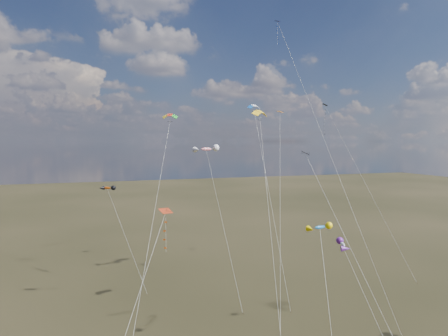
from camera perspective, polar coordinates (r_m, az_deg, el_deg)
name	(u,v)px	position (r m, az deg, el deg)	size (l,w,h in m)	color
diamond_black_high	(329,127)	(77.38, 14.80, 5.63)	(7.53, 17.02, 29.74)	black
diamond_navy_tall	(287,54)	(69.83, 8.92, 15.77)	(2.14, 30.10, 43.55)	#0D0C4E
diamond_black_mid	(337,220)	(40.55, 15.87, -7.10)	(5.23, 13.28, 21.62)	black
diamond_red_low	(163,238)	(39.86, -8.72, -9.82)	(8.44, 10.07, 16.03)	#A52F13
diamond_orange_center	(280,159)	(60.85, 8.01, 1.27)	(9.44, 18.64, 27.66)	orange
parafoil_yellow	(260,112)	(52.52, 5.19, 7.91)	(5.77, 17.12, 27.16)	yellow
parafoil_blue_white	(254,107)	(68.56, 4.38, 8.74)	(3.15, 17.81, 29.30)	blue
parafoil_tricolor	(170,117)	(53.90, -7.78, 7.26)	(8.40, 14.75, 26.66)	yellow
novelty_orange_black	(108,188)	(68.39, -16.30, -2.80)	(6.35, 11.14, 15.47)	#E94E07
novelty_white_purple	(343,245)	(40.90, 16.63, -10.48)	(3.69, 8.13, 13.10)	silver
novelty_redwhite_stripe	(206,149)	(67.65, -2.52, 2.69)	(4.28, 18.59, 22.08)	red
novelty_blue_yellow	(320,228)	(40.65, 13.56, -8.36)	(5.72, 11.23, 14.62)	blue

